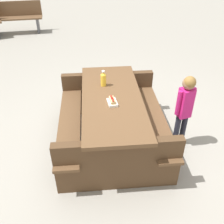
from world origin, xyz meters
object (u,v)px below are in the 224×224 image
at_px(picnic_table, 112,117).
at_px(hotdog_tray, 112,101).
at_px(park_bench_far, 15,17).
at_px(soda_bottle, 103,79).
at_px(child_in_coat, 185,103).

bearing_deg(picnic_table, hotdog_tray, 13.32).
bearing_deg(park_bench_far, picnic_table, 41.61).
height_order(picnic_table, hotdog_tray, hotdog_tray).
xyz_separation_m(soda_bottle, hotdog_tray, (0.42, 0.21, -0.07)).
bearing_deg(park_bench_far, hotdog_tray, 40.95).
distance_m(child_in_coat, park_bench_far, 6.13).
distance_m(soda_bottle, child_in_coat, 1.11).
bearing_deg(hotdog_tray, child_in_coat, 109.39).
relative_size(soda_bottle, child_in_coat, 0.21).
height_order(picnic_table, soda_bottle, soda_bottle).
height_order(child_in_coat, park_bench_far, child_in_coat).
distance_m(hotdog_tray, park_bench_far, 5.73).
relative_size(picnic_table, hotdog_tray, 10.18).
distance_m(soda_bottle, hotdog_tray, 0.47).
height_order(picnic_table, child_in_coat, child_in_coat).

